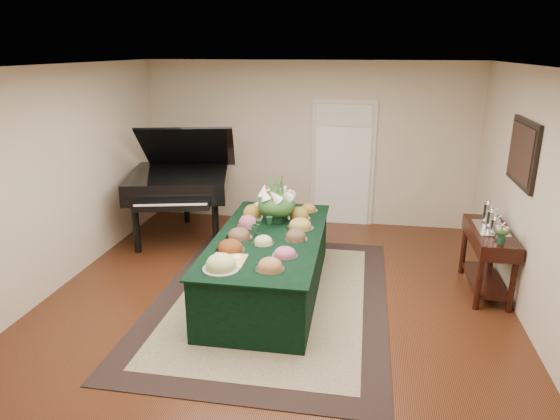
% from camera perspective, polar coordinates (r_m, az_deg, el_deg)
% --- Properties ---
extents(ground, '(6.00, 6.00, 0.00)m').
position_cam_1_polar(ground, '(6.05, -0.50, -10.38)').
color(ground, black).
rests_on(ground, ground).
extents(area_rug, '(2.74, 3.83, 0.01)m').
position_cam_1_polar(area_rug, '(6.10, -1.00, -10.03)').
color(area_rug, black).
rests_on(area_rug, ground).
extents(kitchen_doorway, '(1.05, 0.07, 2.10)m').
position_cam_1_polar(kitchen_doorway, '(8.42, 7.19, 5.15)').
color(kitchen_doorway, beige).
rests_on(kitchen_doorway, ground).
extents(buffet_table, '(1.27, 2.67, 0.74)m').
position_cam_1_polar(buffet_table, '(6.11, -1.27, -6.19)').
color(buffet_table, black).
rests_on(buffet_table, ground).
extents(food_platters, '(1.00, 2.35, 0.14)m').
position_cam_1_polar(food_platters, '(5.96, -1.75, -2.47)').
color(food_platters, silver).
rests_on(food_platters, buffet_table).
extents(cutting_board, '(0.36, 0.36, 0.10)m').
position_cam_1_polar(cutting_board, '(5.30, -5.93, -5.46)').
color(cutting_board, tan).
rests_on(cutting_board, buffet_table).
extents(green_goblets, '(0.19, 0.41, 0.18)m').
position_cam_1_polar(green_goblets, '(5.95, -2.34, -2.12)').
color(green_goblets, '#143321').
rests_on(green_goblets, buffet_table).
extents(floral_centerpiece, '(0.50, 0.50, 0.50)m').
position_cam_1_polar(floral_centerpiece, '(6.36, -0.39, 1.17)').
color(floral_centerpiece, '#143321').
rests_on(floral_centerpiece, buffet_table).
extents(grand_piano, '(1.83, 2.04, 1.81)m').
position_cam_1_polar(grand_piano, '(7.89, -11.37, 3.23)').
color(grand_piano, black).
rests_on(grand_piano, ground).
extents(wicker_basket, '(0.43, 0.43, 0.27)m').
position_cam_1_polar(wicker_basket, '(7.57, -4.86, -3.27)').
color(wicker_basket, olive).
rests_on(wicker_basket, ground).
extents(mahogany_sideboard, '(0.45, 1.18, 0.81)m').
position_cam_1_polar(mahogany_sideboard, '(6.54, 22.78, -3.64)').
color(mahogany_sideboard, black).
rests_on(mahogany_sideboard, ground).
extents(tea_service, '(0.34, 0.74, 0.30)m').
position_cam_1_polar(tea_service, '(6.45, 23.09, -1.13)').
color(tea_service, silver).
rests_on(tea_service, mahogany_sideboard).
extents(pink_bouquet, '(0.18, 0.18, 0.22)m').
position_cam_1_polar(pink_bouquet, '(6.01, 24.06, -2.26)').
color(pink_bouquet, '#143321').
rests_on(pink_bouquet, mahogany_sideboard).
extents(wall_painting, '(0.05, 0.95, 0.75)m').
position_cam_1_polar(wall_painting, '(6.30, 25.99, 5.90)').
color(wall_painting, black).
rests_on(wall_painting, ground).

